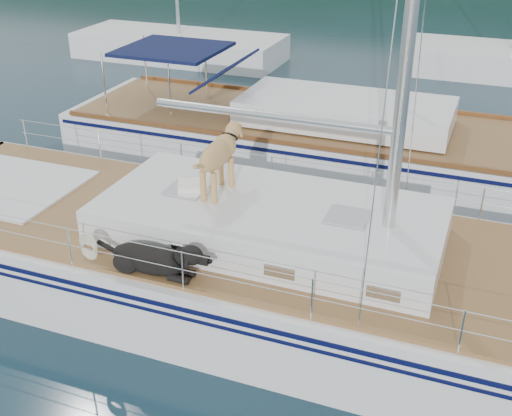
% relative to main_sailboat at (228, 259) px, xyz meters
% --- Properties ---
extents(ground, '(120.00, 120.00, 0.00)m').
position_rel_main_sailboat_xyz_m(ground, '(-0.09, 0.01, -0.68)').
color(ground, black).
rests_on(ground, ground).
extents(main_sailboat, '(12.00, 3.80, 14.01)m').
position_rel_main_sailboat_xyz_m(main_sailboat, '(0.00, 0.00, 0.00)').
color(main_sailboat, white).
rests_on(main_sailboat, ground).
extents(neighbor_sailboat, '(11.00, 3.50, 13.30)m').
position_rel_main_sailboat_xyz_m(neighbor_sailboat, '(-0.63, 5.81, -0.05)').
color(neighbor_sailboat, white).
rests_on(neighbor_sailboat, ground).
extents(bg_boat_west, '(8.00, 3.00, 11.65)m').
position_rel_main_sailboat_xyz_m(bg_boat_west, '(-8.09, 14.01, -0.24)').
color(bg_boat_west, white).
rests_on(bg_boat_west, ground).
extents(bg_boat_center, '(7.20, 3.00, 11.65)m').
position_rel_main_sailboat_xyz_m(bg_boat_center, '(3.91, 16.01, -0.23)').
color(bg_boat_center, white).
rests_on(bg_boat_center, ground).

